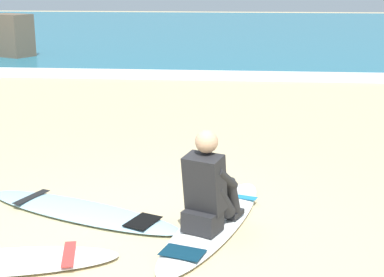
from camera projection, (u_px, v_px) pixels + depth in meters
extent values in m
plane|color=#CCB584|center=(143.00, 236.00, 5.42)|extent=(80.00, 80.00, 0.00)
cube|color=teal|center=(227.00, 30.00, 27.40)|extent=(80.00, 28.00, 0.10)
cube|color=white|center=(208.00, 75.00, 14.24)|extent=(80.00, 0.90, 0.11)
ellipsoid|color=white|center=(213.00, 223.00, 5.64)|extent=(1.19, 2.46, 0.07)
cube|color=#1E7FB7|center=(235.00, 196.00, 6.23)|extent=(0.49, 0.23, 0.01)
cube|color=#0A2C40|center=(183.00, 252.00, 4.94)|extent=(0.42, 0.33, 0.01)
cube|color=#232326|center=(203.00, 221.00, 5.34)|extent=(0.40, 0.37, 0.20)
cylinder|color=#232326|center=(203.00, 197.00, 5.50)|extent=(0.30, 0.43, 0.43)
cylinder|color=#232326|center=(211.00, 193.00, 5.69)|extent=(0.21, 0.29, 0.42)
cube|color=#232326|center=(214.00, 209.00, 5.80)|extent=(0.18, 0.24, 0.05)
cylinder|color=#232326|center=(221.00, 201.00, 5.40)|extent=(0.30, 0.43, 0.43)
cylinder|color=#232326|center=(232.00, 197.00, 5.58)|extent=(0.21, 0.29, 0.42)
cube|color=#232326|center=(235.00, 214.00, 5.69)|extent=(0.18, 0.24, 0.05)
cube|color=#232326|center=(205.00, 184.00, 5.28)|extent=(0.43, 0.41, 0.57)
sphere|color=tan|center=(207.00, 142.00, 5.20)|extent=(0.21, 0.21, 0.21)
cylinder|color=#232326|center=(199.00, 174.00, 5.46)|extent=(0.24, 0.40, 0.31)
cylinder|color=#232326|center=(226.00, 179.00, 5.33)|extent=(0.24, 0.40, 0.31)
ellipsoid|color=white|center=(4.00, 262.00, 4.86)|extent=(1.99, 0.94, 0.07)
cube|color=red|center=(69.00, 254.00, 4.91)|extent=(0.21, 0.49, 0.01)
ellipsoid|color=#9ED1E5|center=(81.00, 211.00, 5.92)|extent=(2.37, 1.37, 0.07)
cube|color=black|center=(32.00, 197.00, 6.21)|extent=(0.27, 0.48, 0.01)
cube|color=black|center=(143.00, 221.00, 5.58)|extent=(0.36, 0.43, 0.01)
cube|color=brown|center=(11.00, 37.00, 17.34)|extent=(1.44, 1.24, 1.35)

